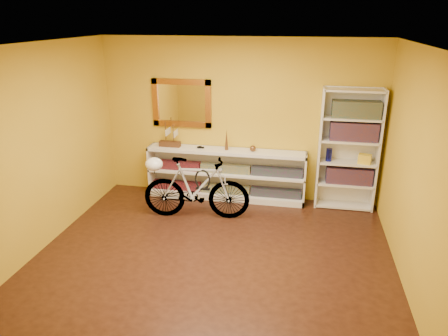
% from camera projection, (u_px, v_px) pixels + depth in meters
% --- Properties ---
extents(floor, '(4.50, 4.00, 0.01)m').
position_uv_depth(floor, '(214.00, 256.00, 5.33)').
color(floor, black).
rests_on(floor, ground).
extents(ceiling, '(4.50, 4.00, 0.01)m').
position_uv_depth(ceiling, '(211.00, 44.00, 4.43)').
color(ceiling, silver).
rests_on(ceiling, ground).
extents(back_wall, '(4.50, 0.01, 2.60)m').
position_uv_depth(back_wall, '(239.00, 120.00, 6.73)').
color(back_wall, gold).
rests_on(back_wall, ground).
extents(left_wall, '(0.01, 4.00, 2.60)m').
position_uv_depth(left_wall, '(39.00, 149.00, 5.29)').
color(left_wall, gold).
rests_on(left_wall, ground).
extents(right_wall, '(0.01, 4.00, 2.60)m').
position_uv_depth(right_wall, '(417.00, 173.00, 4.48)').
color(right_wall, gold).
rests_on(right_wall, ground).
extents(gilt_mirror, '(0.98, 0.06, 0.78)m').
position_uv_depth(gilt_mirror, '(182.00, 103.00, 6.78)').
color(gilt_mirror, '#8F521A').
rests_on(gilt_mirror, back_wall).
extents(wall_socket, '(0.09, 0.02, 0.09)m').
position_uv_depth(wall_socket, '(292.00, 185.00, 6.91)').
color(wall_socket, silver).
rests_on(wall_socket, back_wall).
extents(console_unit, '(2.60, 0.35, 0.85)m').
position_uv_depth(console_unit, '(226.00, 174.00, 6.89)').
color(console_unit, silver).
rests_on(console_unit, floor).
extents(cd_row_lower, '(2.50, 0.13, 0.14)m').
position_uv_depth(cd_row_lower, '(226.00, 189.00, 6.96)').
color(cd_row_lower, black).
rests_on(cd_row_lower, console_unit).
extents(cd_row_upper, '(2.50, 0.13, 0.14)m').
position_uv_depth(cd_row_upper, '(226.00, 168.00, 6.83)').
color(cd_row_upper, navy).
rests_on(cd_row_upper, console_unit).
extents(model_ship, '(0.35, 0.14, 0.42)m').
position_uv_depth(model_ship, '(169.00, 134.00, 6.84)').
color(model_ship, '#3A2010').
rests_on(model_ship, console_unit).
extents(toy_car, '(0.00, 0.00, 0.00)m').
position_uv_depth(toy_car, '(201.00, 148.00, 6.82)').
color(toy_car, black).
rests_on(toy_car, console_unit).
extents(bronze_ornament, '(0.06, 0.06, 0.34)m').
position_uv_depth(bronze_ornament, '(227.00, 140.00, 6.68)').
color(bronze_ornament, brown).
rests_on(bronze_ornament, console_unit).
extents(decorative_orb, '(0.10, 0.10, 0.10)m').
position_uv_depth(decorative_orb, '(253.00, 148.00, 6.65)').
color(decorative_orb, brown).
rests_on(decorative_orb, console_unit).
extents(bookcase, '(0.90, 0.30, 1.90)m').
position_uv_depth(bookcase, '(348.00, 150.00, 6.39)').
color(bookcase, silver).
rests_on(bookcase, floor).
extents(book_row_a, '(0.70, 0.22, 0.26)m').
position_uv_depth(book_row_a, '(349.00, 175.00, 6.52)').
color(book_row_a, maroon).
rests_on(book_row_a, bookcase).
extents(book_row_b, '(0.70, 0.22, 0.28)m').
position_uv_depth(book_row_b, '(354.00, 131.00, 6.28)').
color(book_row_b, maroon).
rests_on(book_row_b, bookcase).
extents(book_row_c, '(0.70, 0.22, 0.25)m').
position_uv_depth(book_row_c, '(356.00, 109.00, 6.16)').
color(book_row_c, '#174B51').
rests_on(book_row_c, bookcase).
extents(travel_mug, '(0.09, 0.09, 0.20)m').
position_uv_depth(travel_mug, '(329.00, 155.00, 6.45)').
color(travel_mug, navy).
rests_on(travel_mug, bookcase).
extents(red_tin, '(0.17, 0.17, 0.17)m').
position_uv_depth(red_tin, '(338.00, 111.00, 6.25)').
color(red_tin, maroon).
rests_on(red_tin, bookcase).
extents(yellow_bag, '(0.21, 0.17, 0.14)m').
position_uv_depth(yellow_bag, '(365.00, 159.00, 6.35)').
color(yellow_bag, yellow).
rests_on(yellow_bag, bookcase).
extents(bicycle, '(0.59, 1.66, 0.95)m').
position_uv_depth(bicycle, '(196.00, 188.00, 6.20)').
color(bicycle, silver).
rests_on(bicycle, floor).
extents(helmet, '(0.26, 0.25, 0.20)m').
position_uv_depth(helmet, '(154.00, 164.00, 6.12)').
color(helmet, white).
rests_on(helmet, bicycle).
extents(u_lock, '(0.24, 0.03, 0.24)m').
position_uv_depth(u_lock, '(203.00, 180.00, 6.14)').
color(u_lock, black).
rests_on(u_lock, bicycle).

